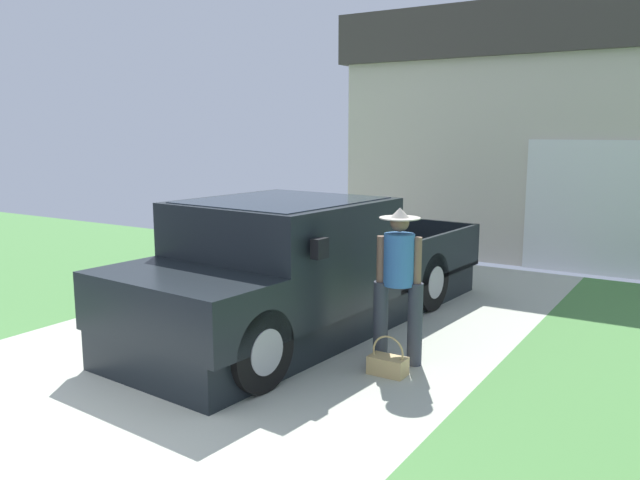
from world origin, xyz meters
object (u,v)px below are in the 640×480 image
(person_with_hat, at_px, (399,278))
(wheeled_trash_bin, at_px, (283,223))
(house_with_garage, at_px, (597,133))
(pickup_truck, at_px, (292,273))
(handbag, at_px, (388,364))

(person_with_hat, distance_m, wheeled_trash_bin, 6.88)
(person_with_hat, distance_m, house_with_garage, 9.02)
(pickup_truck, height_order, house_with_garage, house_with_garage)
(handbag, bearing_deg, person_with_hat, 99.52)
(handbag, distance_m, wheeled_trash_bin, 7.17)
(person_with_hat, bearing_deg, house_with_garage, -113.12)
(pickup_truck, xyz_separation_m, wheeled_trash_bin, (-3.33, 4.52, -0.19))
(house_with_garage, distance_m, wheeled_trash_bin, 6.90)
(person_with_hat, relative_size, wheeled_trash_bin, 1.65)
(person_with_hat, bearing_deg, handbag, 79.02)
(house_with_garage, relative_size, wheeled_trash_bin, 8.78)
(person_with_hat, height_order, house_with_garage, house_with_garage)
(person_with_hat, relative_size, handbag, 4.08)
(person_with_hat, bearing_deg, wheeled_trash_bin, -65.30)
(pickup_truck, bearing_deg, wheeled_trash_bin, -49.14)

